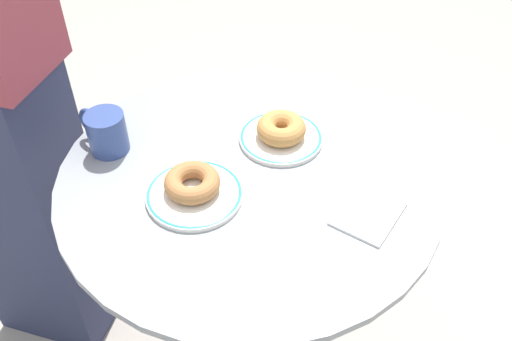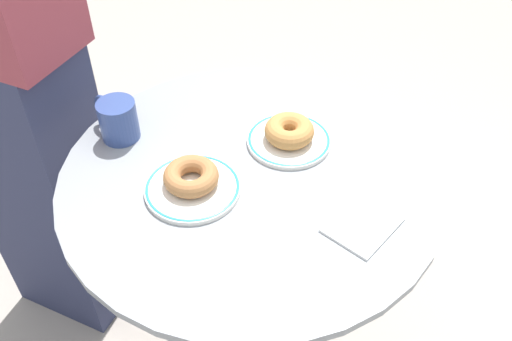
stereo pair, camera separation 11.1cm
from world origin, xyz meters
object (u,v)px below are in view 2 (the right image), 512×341
Objects in this scene: cafe_table at (251,249)px; donut_cinnamon at (191,176)px; plate_right at (289,140)px; donut_old_fashioned at (289,131)px; coffee_mug at (117,119)px; person_figure at (3,68)px; paper_napkin at (362,225)px; plate_left at (193,188)px.

donut_cinnamon reaches higher than cafe_table.
plate_right is 1.70× the size of donut_old_fashioned.
person_figure reaches higher than coffee_mug.
plate_left is at bearing 129.86° from paper_napkin.
donut_cinnamon is 0.34m from paper_napkin.
cafe_table is 0.43m from coffee_mug.
plate_right is at bearing 2.70° from plate_left.
plate_right is 1.65× the size of donut_cinnamon.
paper_napkin is at bearing -51.54° from donut_cinnamon.
plate_right is 0.24m from donut_cinnamon.
donut_cinnamon is at bearing 68.37° from plate_left.
donut_cinnamon is (0.00, 0.01, 0.02)m from plate_left.
plate_left is 1.56× the size of coffee_mug.
donut_cinnamon is at bearing 165.71° from cafe_table.
coffee_mug reaches higher than plate_right.
cafe_table is 0.31m from donut_old_fashioned.
person_figure is at bearing 132.03° from plate_right.
paper_napkin is 1.07× the size of coffee_mug.
plate_right is 0.27m from paper_napkin.
coffee_mug is 0.07× the size of person_figure.
person_figure is at bearing 111.72° from plate_left.
plate_right is at bearing 83.74° from paper_napkin.
donut_cinnamon is 0.24m from coffee_mug.
cafe_table is at bearing -164.88° from donut_old_fashioned.
coffee_mug reaches higher than cafe_table.
donut_old_fashioned is 0.82× the size of paper_napkin.
donut_old_fashioned is at bearing 83.74° from paper_napkin.
plate_left is 1.05× the size of plate_right.
plate_right is 0.68m from person_figure.
donut_old_fashioned is 0.67m from person_figure.
cafe_table is at bearing -9.98° from plate_left.
person_figure is (-0.45, 0.50, 0.06)m from donut_old_fashioned.
donut_cinnamon is at bearing -77.32° from coffee_mug.
coffee_mug is (-0.26, 0.50, 0.04)m from paper_napkin.
person_figure is at bearing 118.61° from paper_napkin.
donut_old_fashioned reaches higher than donut_cinnamon.
plate_left is 1.46× the size of paper_napkin.
cafe_table is 6.40× the size of coffee_mug.
donut_old_fashioned is at bearing 15.12° from cafe_table.
donut_cinnamon is at bearing -179.34° from donut_old_fashioned.
paper_napkin is (0.21, -0.27, -0.03)m from donut_cinnamon.
cafe_table is at bearing -56.67° from coffee_mug.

